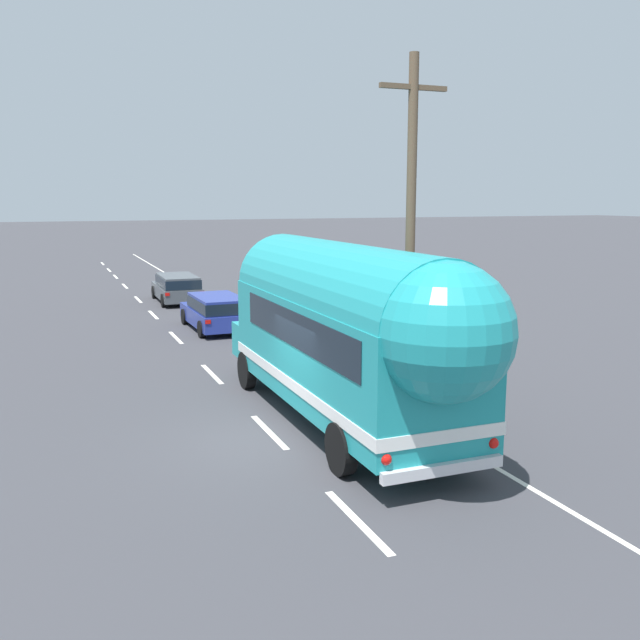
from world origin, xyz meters
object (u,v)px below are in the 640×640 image
Objects in this scene: utility_pole at (411,225)px; car_second at (177,286)px; car_lead at (216,310)px; painted_bus at (350,328)px.

utility_pole is 19.39m from car_second.
car_lead is 7.90m from car_second.
car_second is (-0.01, 20.66, -1.51)m from painted_bus.
painted_bus is at bearing -90.30° from car_lead.
car_lead is at bearing -89.45° from car_second.
utility_pole is at bearing -77.88° from car_lead.
utility_pole is at bearing 36.06° from painted_bus.
car_lead and car_second have the same top height.
painted_bus is 2.37× the size of car_second.
painted_bus is 20.71m from car_second.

